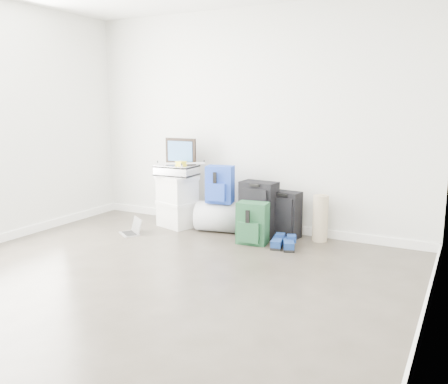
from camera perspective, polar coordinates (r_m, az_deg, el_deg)
The scene contains 14 objects.
ground at distance 4.09m, azimuth -12.09°, elevation -12.19°, with size 5.00×5.00×0.00m, color #322D24.
room_envelope at distance 3.79m, azimuth -12.95°, elevation 12.69°, with size 4.52×5.02×2.71m.
boxes_stack at distance 6.11m, azimuth -5.64°, elevation -1.09°, with size 0.55×0.50×0.66m.
briefcase at distance 6.04m, azimuth -5.71°, elevation 2.61°, with size 0.48×0.35×0.14m, color #B2B2B7.
painting at distance 6.10m, azimuth -5.24°, elevation 4.91°, with size 0.44×0.03×0.33m.
drone at distance 5.97m, azimuth -5.19°, elevation 3.45°, with size 0.51×0.51×0.05m.
duffel_bag at distance 5.86m, azimuth -0.39°, elevation -3.01°, with size 0.37×0.37×0.60m, color #92959A.
blue_backpack at distance 5.75m, azimuth -0.54°, elevation 0.83°, with size 0.36×0.29×0.45m.
large_suitcase at distance 5.64m, azimuth 4.15°, elevation -2.08°, with size 0.44×0.30×0.66m.
green_backpack at distance 5.35m, azimuth 3.41°, elevation -3.87°, with size 0.36×0.28×0.48m.
carry_on at distance 5.64m, azimuth 7.35°, elevation -2.70°, with size 0.38×0.27×0.55m.
shoes at distance 5.28m, azimuth 7.09°, elevation -6.19°, with size 0.33×0.32×0.10m.
rolled_rug at distance 5.56m, azimuth 11.51°, elevation -3.11°, with size 0.18×0.18×0.54m, color tan.
laptop at distance 5.89m, azimuth -10.97°, elevation -4.54°, with size 0.34×0.32×0.20m.
Camera 1 is at (2.46, -2.86, 1.57)m, focal length 38.00 mm.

